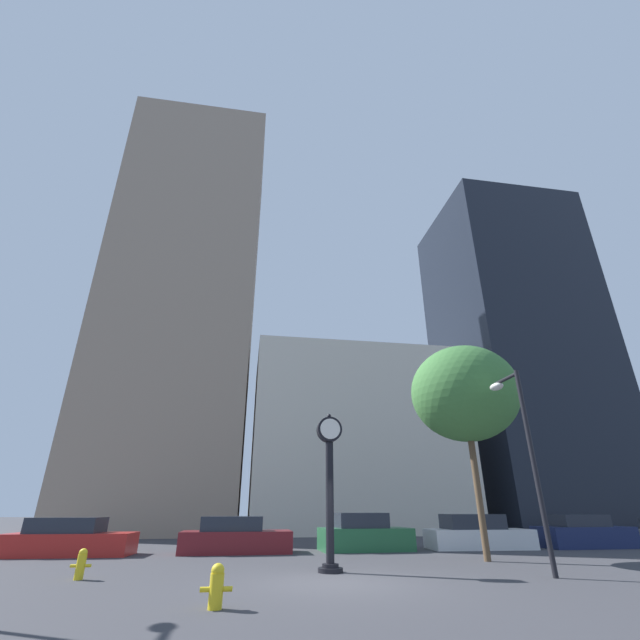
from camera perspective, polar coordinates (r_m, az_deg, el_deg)
ground_plane at (r=12.23m, az=1.98°, el=-31.62°), size 200.00×200.00×0.00m
building_tall_tower at (r=40.02m, az=-17.38°, el=1.71°), size 11.74×12.00×36.39m
building_storefront_row at (r=37.23m, az=4.12°, el=-15.92°), size 16.21×12.00×13.52m
building_glass_modern at (r=46.08m, az=24.68°, el=-3.98°), size 12.64×12.00×31.25m
street_clock at (r=13.97m, az=1.29°, el=-20.22°), size 0.78×0.71×4.48m
car_red at (r=20.95m, az=-30.45°, el=-23.91°), size 4.71×2.01×1.34m
car_maroon at (r=19.98m, az=-11.22°, el=-26.55°), size 4.45×1.88×1.37m
car_green at (r=20.87m, az=5.88°, el=-26.57°), size 3.96×2.07×1.49m
car_white at (r=22.79m, az=20.22°, el=-25.22°), size 4.68×2.05×1.43m
car_navy at (r=25.49m, az=31.59°, el=-23.07°), size 4.20×1.92×1.41m
fire_hydrant_near at (r=14.04m, az=-29.24°, el=-26.48°), size 0.50×0.22×0.71m
fire_hydrant_far at (r=9.37m, az=-13.63°, el=-31.16°), size 0.58×0.25×0.73m
street_lamp_right at (r=14.73m, az=25.05°, el=-13.33°), size 0.36×1.57×5.61m
bare_tree at (r=18.16m, az=18.70°, el=-9.25°), size 4.16×4.16×7.74m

